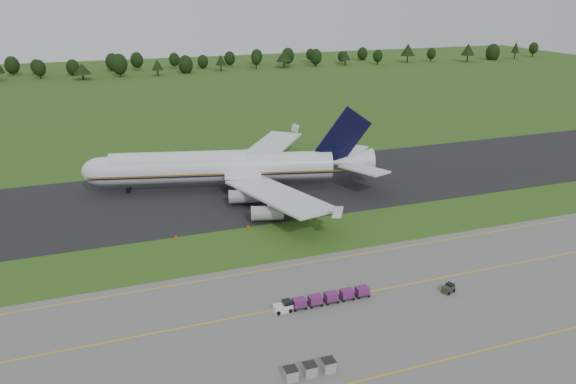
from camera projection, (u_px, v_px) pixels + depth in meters
name	position (u px, v px, depth m)	size (l,w,h in m)	color
ground	(261.00, 244.00, 100.94)	(600.00, 600.00, 0.00)	#2D5218
apron	(341.00, 351.00, 70.86)	(300.00, 52.00, 0.06)	slate
taxiway	(224.00, 193.00, 125.70)	(300.00, 40.00, 0.08)	black
apron_markings	(320.00, 322.00, 77.05)	(300.00, 30.20, 0.01)	#E9B20D
tree_line	(128.00, 64.00, 292.45)	(527.99, 22.05, 11.67)	black
aircraft	(224.00, 167.00, 126.72)	(66.63, 62.85, 18.64)	silver
baggage_train	(321.00, 299.00, 81.17)	(14.78, 1.57, 1.51)	white
utility_cart	(448.00, 289.00, 84.47)	(2.21, 1.78, 1.06)	#293021
uld_row	(310.00, 369.00, 66.21)	(6.32, 1.52, 1.50)	#9C9C9C
edge_markers	(248.00, 227.00, 107.09)	(28.09, 0.30, 0.60)	#E95A07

